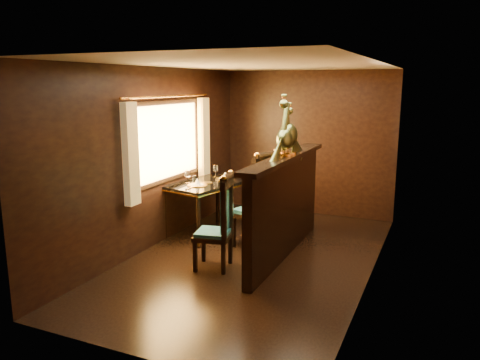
{
  "coord_description": "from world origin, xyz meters",
  "views": [
    {
      "loc": [
        2.2,
        -5.42,
        2.27
      ],
      "look_at": [
        -0.27,
        0.16,
        1.01
      ],
      "focal_mm": 35.0,
      "sensor_mm": 36.0,
      "label": 1
    }
  ],
  "objects_px": {
    "dining_table": "(209,186)",
    "chair_right": "(261,198)",
    "chair_left": "(222,219)",
    "peacock_right": "(288,125)",
    "peacock_left": "(285,130)"
  },
  "relations": [
    {
      "from": "chair_right",
      "to": "peacock_right",
      "type": "distance_m",
      "value": 1.1
    },
    {
      "from": "dining_table",
      "to": "chair_left",
      "type": "relative_size",
      "value": 1.24
    },
    {
      "from": "chair_right",
      "to": "chair_left",
      "type": "bearing_deg",
      "value": -85.07
    },
    {
      "from": "peacock_left",
      "to": "peacock_right",
      "type": "xyz_separation_m",
      "value": [
        0.0,
        0.14,
        0.06
      ]
    },
    {
      "from": "chair_right",
      "to": "peacock_left",
      "type": "height_order",
      "value": "peacock_left"
    },
    {
      "from": "dining_table",
      "to": "peacock_left",
      "type": "bearing_deg",
      "value": -7.25
    },
    {
      "from": "dining_table",
      "to": "peacock_left",
      "type": "distance_m",
      "value": 1.76
    },
    {
      "from": "dining_table",
      "to": "chair_right",
      "type": "relative_size",
      "value": 1.09
    },
    {
      "from": "chair_left",
      "to": "peacock_left",
      "type": "relative_size",
      "value": 1.82
    },
    {
      "from": "chair_right",
      "to": "dining_table",
      "type": "bearing_deg",
      "value": 177.39
    },
    {
      "from": "dining_table",
      "to": "chair_left",
      "type": "distance_m",
      "value": 1.47
    },
    {
      "from": "dining_table",
      "to": "chair_right",
      "type": "xyz_separation_m",
      "value": [
        0.99,
        -0.33,
        -0.01
      ]
    },
    {
      "from": "dining_table",
      "to": "peacock_left",
      "type": "xyz_separation_m",
      "value": [
        1.38,
        -0.52,
        0.96
      ]
    },
    {
      "from": "dining_table",
      "to": "peacock_right",
      "type": "bearing_deg",
      "value": -2.16
    },
    {
      "from": "chair_left",
      "to": "peacock_right",
      "type": "bearing_deg",
      "value": 44.41
    }
  ]
}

